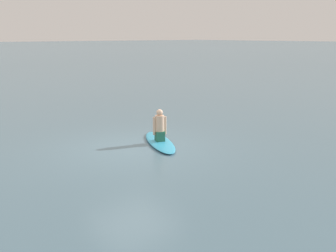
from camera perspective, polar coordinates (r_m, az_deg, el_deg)
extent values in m
plane|color=slate|center=(11.51, -5.20, -3.24)|extent=(400.00, 400.00, 0.00)
ellipsoid|color=#339EC6|center=(11.97, -1.21, -2.34)|extent=(1.76, 2.65, 0.09)
cube|color=#26664C|center=(11.92, -1.21, -1.43)|extent=(0.38, 0.40, 0.30)
cylinder|color=#D6AD8E|center=(11.83, -1.22, 0.36)|extent=(0.38, 0.38, 0.50)
sphere|color=#D6AD8E|center=(11.76, -1.23, 1.98)|extent=(0.20, 0.20, 0.20)
cylinder|color=#D6AD8E|center=(11.80, -2.03, 0.00)|extent=(0.11, 0.11, 0.55)
cylinder|color=#D6AD8E|center=(11.88, -0.42, 0.10)|extent=(0.11, 0.11, 0.55)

